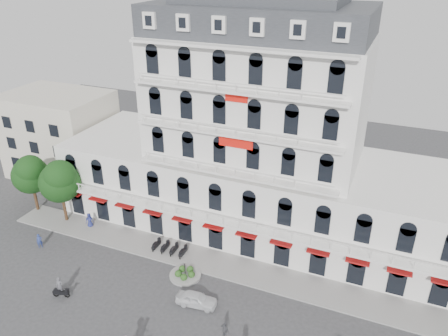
% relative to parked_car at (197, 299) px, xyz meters
% --- Properties ---
extents(ground, '(120.00, 120.00, 0.00)m').
position_rel_parked_car_xyz_m(ground, '(0.19, -2.87, -0.65)').
color(ground, '#38383A').
rests_on(ground, ground).
extents(sidewalk, '(53.00, 4.00, 0.16)m').
position_rel_parked_car_xyz_m(sidewalk, '(0.19, 6.13, -0.57)').
color(sidewalk, gray).
rests_on(sidewalk, ground).
extents(main_building, '(45.00, 15.00, 25.80)m').
position_rel_parked_car_xyz_m(main_building, '(0.19, 15.13, 9.31)').
color(main_building, silver).
rests_on(main_building, ground).
extents(flank_building_west, '(14.00, 10.00, 12.00)m').
position_rel_parked_car_xyz_m(flank_building_west, '(-29.81, 17.13, 5.35)').
color(flank_building_west, beige).
rests_on(flank_building_west, ground).
extents(traffic_island, '(3.20, 3.20, 1.60)m').
position_rel_parked_car_xyz_m(traffic_island, '(-2.81, 3.13, -0.40)').
color(traffic_island, gray).
rests_on(traffic_island, ground).
extents(parked_scooter_row, '(4.40, 1.80, 1.10)m').
position_rel_parked_car_xyz_m(parked_scooter_row, '(-6.16, 5.93, -0.65)').
color(parked_scooter_row, black).
rests_on(parked_scooter_row, ground).
extents(tree_west_outer, '(4.50, 4.48, 7.76)m').
position_rel_parked_car_xyz_m(tree_west_outer, '(-25.75, 7.11, 4.69)').
color(tree_west_outer, '#382314').
rests_on(tree_west_outer, ground).
extents(tree_west_inner, '(4.76, 4.76, 8.25)m').
position_rel_parked_car_xyz_m(tree_west_inner, '(-20.75, 6.61, 5.03)').
color(tree_west_inner, '#382314').
rests_on(tree_west_inner, ground).
extents(parked_car, '(3.99, 1.97, 1.31)m').
position_rel_parked_car_xyz_m(parked_car, '(0.00, 0.00, 0.00)').
color(parked_car, white).
rests_on(parked_car, ground).
extents(rider_west, '(1.66, 0.76, 2.29)m').
position_rel_parked_car_xyz_m(rider_west, '(-12.26, -4.03, 0.40)').
color(rider_west, black).
rests_on(rider_west, ground).
extents(pedestrian_left, '(1.08, 1.00, 1.85)m').
position_rel_parked_car_xyz_m(pedestrian_left, '(-17.28, 6.63, 0.27)').
color(pedestrian_left, navy).
rests_on(pedestrian_left, ground).
extents(pedestrian_mid, '(0.98, 0.69, 1.54)m').
position_rel_parked_car_xyz_m(pedestrian_mid, '(3.83, -2.43, 0.12)').
color(pedestrian_mid, '#525459').
rests_on(pedestrian_mid, ground).
extents(pedestrian_far, '(0.72, 0.72, 1.69)m').
position_rel_parked_car_xyz_m(pedestrian_far, '(-19.81, 1.25, 0.19)').
color(pedestrian_far, navy).
rests_on(pedestrian_far, ground).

